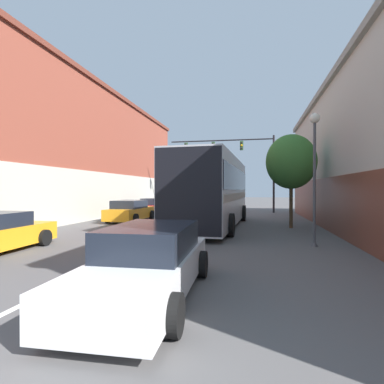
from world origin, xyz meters
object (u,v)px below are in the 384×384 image
at_px(parked_car_left_near, 131,211).
at_px(traffic_signal_gantry, 238,155).
at_px(parked_car_left_far, 152,206).
at_px(hatchback_foreground, 148,263).
at_px(street_tree_near, 291,162).
at_px(street_lamp, 315,164).
at_px(bus, 213,189).

height_order(parked_car_left_near, traffic_signal_gantry, traffic_signal_gantry).
height_order(parked_car_left_far, traffic_signal_gantry, traffic_signal_gantry).
height_order(hatchback_foreground, street_tree_near, street_tree_near).
distance_m(parked_car_left_far, street_tree_near, 13.07).
height_order(traffic_signal_gantry, street_lamp, traffic_signal_gantry).
distance_m(hatchback_foreground, parked_car_left_far, 19.60).
relative_size(hatchback_foreground, street_lamp, 0.97).
relative_size(parked_car_left_far, street_tree_near, 0.83).
distance_m(hatchback_foreground, parked_car_left_near, 13.66).
relative_size(parked_car_left_near, street_tree_near, 0.89).
bearing_deg(parked_car_left_near, street_tree_near, -97.52).
bearing_deg(parked_car_left_near, parked_car_left_far, 7.88).
distance_m(traffic_signal_gantry, street_lamp, 16.14).
bearing_deg(street_lamp, parked_car_left_far, 129.62).
height_order(parked_car_left_near, street_tree_near, street_tree_near).
xyz_separation_m(bus, street_lamp, (4.25, -4.88, 0.87)).
distance_m(hatchback_foreground, street_lamp, 7.47).
xyz_separation_m(hatchback_foreground, parked_car_left_near, (-5.73, 12.40, 0.02)).
height_order(bus, street_lamp, street_lamp).
relative_size(hatchback_foreground, street_tree_near, 0.94).
bearing_deg(hatchback_foreground, street_lamp, -36.57).
bearing_deg(parked_car_left_near, street_lamp, -122.70).
distance_m(hatchback_foreground, traffic_signal_gantry, 21.92).
bearing_deg(traffic_signal_gantry, bus, -93.91).
height_order(bus, traffic_signal_gantry, traffic_signal_gantry).
bearing_deg(bus, street_tree_near, -84.53).
relative_size(traffic_signal_gantry, street_tree_near, 1.90).
xyz_separation_m(parked_car_left_far, street_tree_near, (10.27, -7.57, 2.84)).
bearing_deg(bus, parked_car_left_far, 41.17).
xyz_separation_m(bus, street_tree_near, (4.04, 0.21, 1.40)).
relative_size(parked_car_left_near, traffic_signal_gantry, 0.47).
xyz_separation_m(hatchback_foreground, street_tree_near, (3.82, 10.94, 2.82)).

